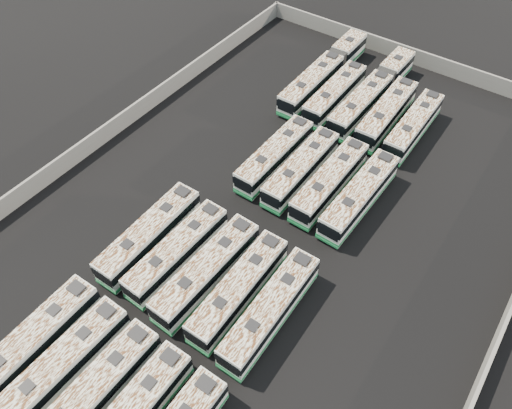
{
  "coord_description": "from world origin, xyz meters",
  "views": [
    {
      "loc": [
        17.03,
        -24.69,
        38.47
      ],
      "look_at": [
        -1.7,
        1.77,
        1.6
      ],
      "focal_mm": 35.0,
      "sensor_mm": 36.0,
      "label": 1
    }
  ],
  "objects_px": {
    "bus_front_left": "(62,367)",
    "bus_midfront_right": "(239,289)",
    "bus_back_far_left": "(324,72)",
    "bus_midfront_far_left": "(150,235)",
    "bus_back_left": "(335,94)",
    "bus_back_center": "(372,92)",
    "bus_midfront_left": "(177,252)",
    "bus_front_far_left": "(33,344)",
    "bus_midback_left": "(275,156)",
    "bus_back_far_right": "(413,126)",
    "bus_front_center": "(94,394)",
    "bus_midback_right": "(330,181)",
    "bus_midback_center": "(301,169)",
    "bus_midfront_far_right": "(270,310)",
    "bus_midfront_center": "(207,271)",
    "bus_midback_far_right": "(359,196)",
    "bus_back_right": "(386,114)"
  },
  "relations": [
    {
      "from": "bus_midback_left",
      "to": "bus_back_far_right",
      "type": "bearing_deg",
      "value": 52.96
    },
    {
      "from": "bus_front_far_left",
      "to": "bus_midfront_center",
      "type": "bearing_deg",
      "value": 61.42
    },
    {
      "from": "bus_midfront_far_right",
      "to": "bus_midfront_far_left",
      "type": "bearing_deg",
      "value": 179.02
    },
    {
      "from": "bus_back_left",
      "to": "bus_midback_left",
      "type": "bearing_deg",
      "value": -89.98
    },
    {
      "from": "bus_midback_far_right",
      "to": "bus_back_left",
      "type": "relative_size",
      "value": 1.03
    },
    {
      "from": "bus_back_far_right",
      "to": "bus_midfront_far_left",
      "type": "bearing_deg",
      "value": -115.42
    },
    {
      "from": "bus_midfront_far_right",
      "to": "bus_back_right",
      "type": "bearing_deg",
      "value": 95.82
    },
    {
      "from": "bus_front_center",
      "to": "bus_midfront_right",
      "type": "relative_size",
      "value": 1.01
    },
    {
      "from": "bus_midfront_left",
      "to": "bus_midback_center",
      "type": "height_order",
      "value": "bus_midback_center"
    },
    {
      "from": "bus_midfront_far_right",
      "to": "bus_midback_center",
      "type": "distance_m",
      "value": 17.09
    },
    {
      "from": "bus_midfront_right",
      "to": "bus_midfront_far_right",
      "type": "height_order",
      "value": "bus_midfront_far_right"
    },
    {
      "from": "bus_back_far_left",
      "to": "bus_midfront_right",
      "type": "bearing_deg",
      "value": -72.76
    },
    {
      "from": "bus_midfront_far_left",
      "to": "bus_back_left",
      "type": "xyz_separation_m",
      "value": [
        3.35,
        29.04,
        -0.04
      ]
    },
    {
      "from": "bus_back_center",
      "to": "bus_midfront_left",
      "type": "bearing_deg",
      "value": -95.57
    },
    {
      "from": "bus_midfront_right",
      "to": "bus_midback_center",
      "type": "height_order",
      "value": "bus_midfront_right"
    },
    {
      "from": "bus_back_right",
      "to": "bus_midback_right",
      "type": "bearing_deg",
      "value": -90.94
    },
    {
      "from": "bus_midfront_left",
      "to": "bus_back_left",
      "type": "relative_size",
      "value": 0.99
    },
    {
      "from": "bus_midfront_far_right",
      "to": "bus_midback_far_right",
      "type": "xyz_separation_m",
      "value": [
        0.06,
        15.72,
        0.03
      ]
    },
    {
      "from": "bus_midback_right",
      "to": "bus_front_center",
      "type": "bearing_deg",
      "value": -96.27
    },
    {
      "from": "bus_midfront_far_left",
      "to": "bus_midback_center",
      "type": "xyz_separation_m",
      "value": [
        6.84,
        15.67,
        -0.04
      ]
    },
    {
      "from": "bus_midfront_center",
      "to": "bus_back_far_left",
      "type": "relative_size",
      "value": 0.65
    },
    {
      "from": "bus_front_center",
      "to": "bus_midback_right",
      "type": "distance_m",
      "value": 29.19
    },
    {
      "from": "bus_front_left",
      "to": "bus_midback_center",
      "type": "height_order",
      "value": "bus_front_left"
    },
    {
      "from": "bus_front_left",
      "to": "bus_back_center",
      "type": "relative_size",
      "value": 0.65
    },
    {
      "from": "bus_midfront_right",
      "to": "bus_midback_far_right",
      "type": "height_order",
      "value": "bus_midback_far_right"
    },
    {
      "from": "bus_midfront_right",
      "to": "bus_midback_far_right",
      "type": "relative_size",
      "value": 0.97
    },
    {
      "from": "bus_midback_left",
      "to": "bus_midback_center",
      "type": "relative_size",
      "value": 1.0
    },
    {
      "from": "bus_midfront_far_left",
      "to": "bus_back_far_right",
      "type": "height_order",
      "value": "bus_midfront_far_left"
    },
    {
      "from": "bus_front_far_left",
      "to": "bus_midfront_far_left",
      "type": "height_order",
      "value": "bus_front_far_left"
    },
    {
      "from": "bus_midfront_center",
      "to": "bus_midback_center",
      "type": "height_order",
      "value": "bus_midfront_center"
    },
    {
      "from": "bus_midback_center",
      "to": "bus_back_center",
      "type": "bearing_deg",
      "value": 89.68
    },
    {
      "from": "bus_midfront_far_right",
      "to": "bus_midback_far_right",
      "type": "relative_size",
      "value": 0.98
    },
    {
      "from": "bus_back_left",
      "to": "bus_midfront_far_right",
      "type": "bearing_deg",
      "value": -71.07
    },
    {
      "from": "bus_midfront_center",
      "to": "bus_midback_right",
      "type": "xyz_separation_m",
      "value": [
        3.36,
        15.83,
        -0.02
      ]
    },
    {
      "from": "bus_midfront_right",
      "to": "bus_midback_center",
      "type": "relative_size",
      "value": 1.01
    },
    {
      "from": "bus_midback_center",
      "to": "bus_midback_right",
      "type": "relative_size",
      "value": 0.98
    },
    {
      "from": "bus_midfront_left",
      "to": "bus_midback_center",
      "type": "bearing_deg",
      "value": 78.75
    },
    {
      "from": "bus_midback_left",
      "to": "bus_midback_far_right",
      "type": "bearing_deg",
      "value": 0.13
    },
    {
      "from": "bus_front_left",
      "to": "bus_midfront_right",
      "type": "height_order",
      "value": "bus_front_left"
    },
    {
      "from": "bus_midback_center",
      "to": "bus_midfront_far_right",
      "type": "bearing_deg",
      "value": -66.72
    },
    {
      "from": "bus_midfront_center",
      "to": "bus_back_far_right",
      "type": "height_order",
      "value": "bus_midfront_center"
    },
    {
      "from": "bus_front_far_left",
      "to": "bus_midback_center",
      "type": "height_order",
      "value": "bus_front_far_left"
    },
    {
      "from": "bus_midback_far_right",
      "to": "bus_midfront_center",
      "type": "bearing_deg",
      "value": -111.83
    },
    {
      "from": "bus_midback_right",
      "to": "bus_back_far_left",
      "type": "xyz_separation_m",
      "value": [
        -10.28,
        16.56,
        0.01
      ]
    },
    {
      "from": "bus_midfront_far_right",
      "to": "bus_back_far_right",
      "type": "distance_m",
      "value": 29.03
    },
    {
      "from": "bus_midfront_far_right",
      "to": "bus_back_far_left",
      "type": "distance_m",
      "value": 35.09
    },
    {
      "from": "bus_midfront_left",
      "to": "bus_midfront_far_right",
      "type": "xyz_separation_m",
      "value": [
        10.25,
        -0.07,
        0.05
      ]
    },
    {
      "from": "bus_front_left",
      "to": "bus_back_far_right",
      "type": "bearing_deg",
      "value": 77.29
    },
    {
      "from": "bus_front_far_left",
      "to": "bus_midfront_far_left",
      "type": "xyz_separation_m",
      "value": [
        -0.01,
        13.27,
        -0.01
      ]
    },
    {
      "from": "bus_midfront_right",
      "to": "bus_midback_far_right",
      "type": "distance_m",
      "value": 15.97
    }
  ]
}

